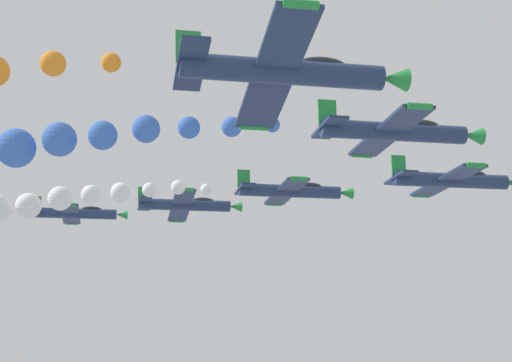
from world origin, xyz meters
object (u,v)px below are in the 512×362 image
airplane_left_inner (292,191)px  airplane_right_inner (397,131)px  airplane_right_outer (287,72)px  airplane_trailing (76,213)px  airplane_lead (453,180)px  airplane_left_outer (187,205)px

airplane_left_inner → airplane_right_inner: size_ratio=1.00×
airplane_left_inner → airplane_right_outer: bearing=-14.6°
airplane_left_inner → airplane_trailing: airplane_trailing is taller
airplane_lead → airplane_left_outer: airplane_left_outer is taller
airplane_left_inner → airplane_left_outer: size_ratio=1.00×
airplane_right_inner → airplane_trailing: (-41.49, -20.06, 0.10)m
airplane_right_inner → airplane_trailing: size_ratio=1.00×
airplane_left_inner → airplane_right_outer: airplane_left_inner is taller
airplane_left_inner → airplane_trailing: bearing=-136.6°
airplane_left_outer → airplane_trailing: size_ratio=1.00×
airplane_trailing → airplane_left_inner: bearing=43.4°
airplane_left_inner → airplane_lead: bearing=40.7°
airplane_left_inner → airplane_right_inner: 21.40m
airplane_lead → airplane_left_outer: bearing=-141.3°
airplane_lead → airplane_left_inner: size_ratio=1.00×
airplane_lead → airplane_right_inner: airplane_right_inner is taller
airplane_left_inner → airplane_trailing: size_ratio=1.00×
airplane_lead → airplane_trailing: (-31.31, -28.67, 0.90)m
airplane_left_inner → airplane_right_outer: size_ratio=1.00×
airplane_left_inner → airplane_left_outer: airplane_left_outer is taller
airplane_lead → airplane_right_inner: size_ratio=1.00×
airplane_trailing → airplane_left_outer: bearing=50.0°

